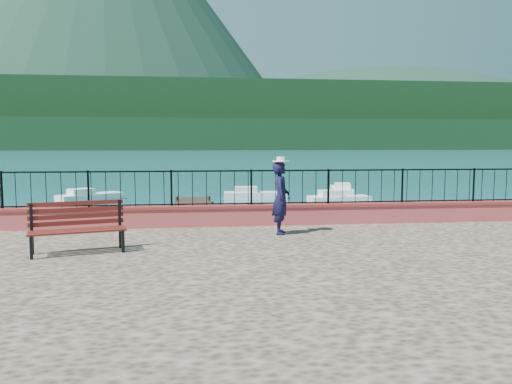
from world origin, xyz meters
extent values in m
plane|color=#19596B|center=(0.00, 0.00, 0.00)|extent=(2000.00, 2000.00, 0.00)
cube|color=#A8433C|center=(0.00, 3.70, 1.49)|extent=(28.00, 0.46, 0.58)
cube|color=black|center=(0.00, 3.70, 2.25)|extent=(27.00, 0.05, 0.95)
cube|color=#2D231C|center=(-2.00, 12.00, 0.15)|extent=(2.00, 16.00, 0.30)
cube|color=black|center=(0.00, 300.00, 9.00)|extent=(900.00, 60.00, 18.00)
cube|color=black|center=(0.00, 360.00, 22.00)|extent=(900.00, 120.00, 44.00)
cone|color=#142D23|center=(-120.00, 700.00, 190.00)|extent=(560.00, 560.00, 380.00)
ellipsoid|color=#142D23|center=(220.00, 560.00, 0.00)|extent=(448.00, 384.00, 180.00)
cube|color=black|center=(-4.28, 0.52, 1.44)|extent=(2.01, 1.06, 0.48)
cube|color=maroon|center=(-4.35, 0.81, 1.97)|extent=(1.88, 0.57, 0.59)
imported|color=black|center=(0.29, 2.25, 2.12)|extent=(0.55, 0.74, 1.83)
cylinder|color=white|center=(0.29, 2.25, 3.09)|extent=(0.44, 0.44, 0.12)
cube|color=silver|center=(-3.17, 7.01, 0.40)|extent=(3.97, 1.39, 0.80)
cube|color=silver|center=(4.75, 10.99, 0.40)|extent=(4.34, 2.40, 0.80)
cube|color=silver|center=(6.53, 18.31, 0.40)|extent=(3.64, 1.52, 0.80)
cube|color=silver|center=(-8.30, 21.49, 0.40)|extent=(3.88, 3.50, 0.80)
cube|color=silver|center=(1.93, 21.37, 0.40)|extent=(4.01, 1.46, 0.80)
cube|color=silver|center=(8.40, 24.05, 0.40)|extent=(2.14, 4.49, 0.80)
camera|label=1|loc=(-1.84, -10.05, 3.47)|focal=35.00mm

